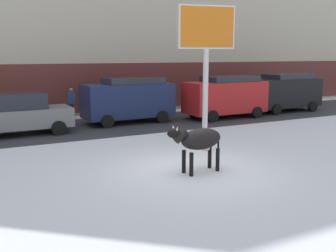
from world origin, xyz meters
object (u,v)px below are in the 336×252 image
billboard (206,35)px  car_navy_van (129,99)px  pedestrian_by_cars (72,104)px  car_grey_sedan (22,114)px  car_red_van (226,96)px  car_black_van (285,91)px  pedestrian_far_left (213,96)px  cow_black (199,140)px

billboard → car_navy_van: size_ratio=1.20×
pedestrian_by_cars → car_grey_sedan: bearing=-134.2°
car_red_van → pedestrian_by_cars: size_ratio=2.68×
car_black_van → pedestrian_by_cars: 12.92m
car_grey_sedan → pedestrian_by_cars: bearing=45.8°
pedestrian_far_left → car_grey_sedan: bearing=-165.9°
pedestrian_far_left → car_navy_van: bearing=-161.3°
cow_black → car_grey_sedan: car_grey_sedan is taller
cow_black → car_red_van: bearing=50.2°
billboard → car_black_van: size_ratio=1.20×
cow_black → car_red_van: (6.90, 8.28, 0.25)m
billboard → car_navy_van: (-1.84, 4.44, -3.07)m
car_black_van → pedestrian_far_left: 4.48m
billboard → car_red_van: (3.57, 3.45, -3.07)m
billboard → car_grey_sedan: billboard is taller
cow_black → pedestrian_by_cars: (-0.91, 11.56, -0.11)m
pedestrian_by_cars → cow_black: bearing=-85.5°
cow_black → pedestrian_far_left: size_ratio=1.11×
billboard → car_black_van: 9.71m
billboard → pedestrian_far_left: bearing=53.8°
car_navy_van → car_red_van: same height
car_red_van → car_grey_sedan: bearing=178.8°
car_navy_van → car_black_van: size_ratio=1.00×
billboard → pedestrian_by_cars: billboard is taller
car_navy_van → car_black_van: (10.20, -0.56, 0.00)m
billboard → pedestrian_far_left: billboard is taller
car_red_van → pedestrian_by_cars: 8.47m
billboard → car_black_van: (8.36, 3.88, -3.07)m
pedestrian_far_left → billboard: bearing=-126.2°
car_grey_sedan → billboard: bearing=-27.1°
car_grey_sedan → car_red_van: (10.77, -0.23, 0.33)m
car_grey_sedan → pedestrian_by_cars: size_ratio=2.44×
cow_black → pedestrian_far_left: (8.25, 11.56, -0.11)m
car_navy_van → cow_black: bearing=-99.1°
pedestrian_by_cars → pedestrian_far_left: (9.16, 0.00, 0.00)m
car_red_van → car_black_van: same height
car_red_van → cow_black: bearing=-129.8°
car_navy_van → car_red_van: (5.41, -0.99, 0.00)m
car_red_van → pedestrian_far_left: car_red_van is taller
billboard → pedestrian_by_cars: (-4.23, 6.72, -3.43)m
pedestrian_by_cars → pedestrian_far_left: same height
car_grey_sedan → car_black_van: car_black_van is taller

